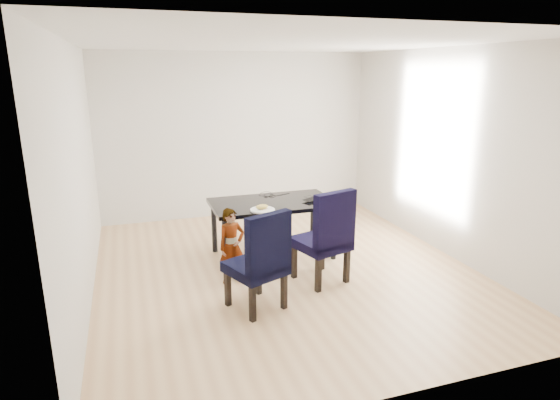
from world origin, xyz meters
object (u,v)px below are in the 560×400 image
object	(u,v)px
laptop	(312,198)
dining_table	(273,229)
child	(232,246)
chair_right	(321,235)
chair_left	(255,259)
plate	(263,210)

from	to	relation	value
laptop	dining_table	bearing A→B (deg)	-31.31
dining_table	child	size ratio (longest dim) A/B	1.78
chair_right	child	bearing A→B (deg)	148.55
dining_table	chair_left	bearing A→B (deg)	-114.63
dining_table	child	distance (m)	0.96
chair_right	plate	world-z (taller)	chair_right
chair_right	plate	xyz separation A→B (m)	(-0.54, 0.56, 0.19)
chair_left	laptop	bearing A→B (deg)	25.75
chair_left	child	size ratio (longest dim) A/B	1.19
chair_right	chair_left	bearing A→B (deg)	-173.02
chair_left	plate	size ratio (longest dim) A/B	3.55
child	laptop	bearing A→B (deg)	9.32
child	plate	bearing A→B (deg)	16.95
chair_left	plate	xyz separation A→B (m)	(0.36, 0.96, 0.22)
child	dining_table	bearing A→B (deg)	26.64
dining_table	chair_left	size ratio (longest dim) A/B	1.49
dining_table	laptop	size ratio (longest dim) A/B	4.57
dining_table	laptop	world-z (taller)	laptop
plate	chair_right	bearing A→B (deg)	-46.23
chair_left	chair_right	bearing A→B (deg)	1.68
dining_table	plate	world-z (taller)	plate
chair_left	plate	bearing A→B (deg)	47.40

